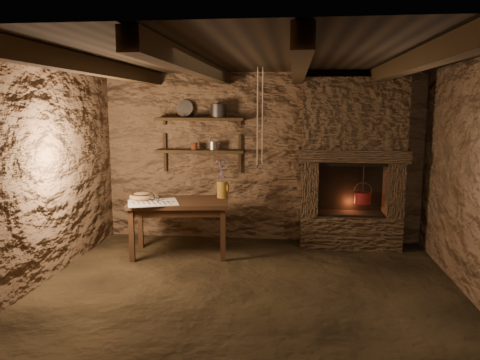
# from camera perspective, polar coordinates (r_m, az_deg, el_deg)

# --- Properties ---
(floor) EXTENTS (4.50, 4.50, 0.00)m
(floor) POSITION_cam_1_polar(r_m,az_deg,el_deg) (5.06, 0.86, -13.39)
(floor) COLOR black
(floor) RESTS_ON ground
(back_wall) EXTENTS (4.50, 0.04, 2.40)m
(back_wall) POSITION_cam_1_polar(r_m,az_deg,el_deg) (6.71, 2.58, 2.76)
(back_wall) COLOR #4F3625
(back_wall) RESTS_ON floor
(front_wall) EXTENTS (4.50, 0.04, 2.40)m
(front_wall) POSITION_cam_1_polar(r_m,az_deg,el_deg) (2.79, -3.17, -6.04)
(front_wall) COLOR #4F3625
(front_wall) RESTS_ON floor
(left_wall) EXTENTS (0.04, 4.00, 2.40)m
(left_wall) POSITION_cam_1_polar(r_m,az_deg,el_deg) (5.43, -23.44, 0.57)
(left_wall) COLOR #4F3625
(left_wall) RESTS_ON floor
(right_wall) EXTENTS (0.04, 4.00, 2.40)m
(right_wall) POSITION_cam_1_polar(r_m,az_deg,el_deg) (5.04, 27.26, -0.29)
(right_wall) COLOR #4F3625
(right_wall) RESTS_ON floor
(ceiling) EXTENTS (4.50, 4.00, 0.04)m
(ceiling) POSITION_cam_1_polar(r_m,az_deg,el_deg) (4.70, 0.93, 14.78)
(ceiling) COLOR black
(ceiling) RESTS_ON back_wall
(beam_far_left) EXTENTS (0.14, 3.95, 0.16)m
(beam_far_left) POSITION_cam_1_polar(r_m,az_deg,el_deg) (5.07, -16.67, 12.97)
(beam_far_left) COLOR black
(beam_far_left) RESTS_ON ceiling
(beam_mid_left) EXTENTS (0.14, 3.95, 0.16)m
(beam_mid_left) POSITION_cam_1_polar(r_m,az_deg,el_deg) (4.77, -5.23, 13.58)
(beam_mid_left) COLOR black
(beam_mid_left) RESTS_ON ceiling
(beam_mid_right) EXTENTS (0.14, 3.95, 0.16)m
(beam_mid_right) POSITION_cam_1_polar(r_m,az_deg,el_deg) (4.67, 7.22, 13.64)
(beam_mid_right) COLOR black
(beam_mid_right) RESTS_ON ceiling
(beam_far_right) EXTENTS (0.14, 3.95, 0.16)m
(beam_far_right) POSITION_cam_1_polar(r_m,az_deg,el_deg) (4.79, 19.60, 13.09)
(beam_far_right) COLOR black
(beam_far_right) RESTS_ON ceiling
(shelf_lower) EXTENTS (1.25, 0.30, 0.04)m
(shelf_lower) POSITION_cam_1_polar(r_m,az_deg,el_deg) (6.66, -4.85, 3.55)
(shelf_lower) COLOR black
(shelf_lower) RESTS_ON back_wall
(shelf_upper) EXTENTS (1.25, 0.30, 0.04)m
(shelf_upper) POSITION_cam_1_polar(r_m,az_deg,el_deg) (6.63, -4.90, 7.42)
(shelf_upper) COLOR black
(shelf_upper) RESTS_ON back_wall
(hearth) EXTENTS (1.43, 0.51, 2.30)m
(hearth) POSITION_cam_1_polar(r_m,az_deg,el_deg) (6.51, 13.49, 2.56)
(hearth) COLOR #3B2A1D
(hearth) RESTS_ON floor
(work_table) EXTENTS (1.35, 0.89, 0.72)m
(work_table) POSITION_cam_1_polar(r_m,az_deg,el_deg) (6.18, -7.36, -5.50)
(work_table) COLOR #311D11
(work_table) RESTS_ON floor
(linen_cloth) EXTENTS (0.75, 0.68, 0.01)m
(linen_cloth) POSITION_cam_1_polar(r_m,az_deg,el_deg) (6.00, -10.57, -2.73)
(linen_cloth) COLOR beige
(linen_cloth) RESTS_ON work_table
(pewter_cutlery_row) EXTENTS (0.55, 0.36, 0.01)m
(pewter_cutlery_row) POSITION_cam_1_polar(r_m,az_deg,el_deg) (5.98, -10.63, -2.67)
(pewter_cutlery_row) COLOR gray
(pewter_cutlery_row) RESTS_ON linen_cloth
(drinking_glasses) EXTENTS (0.20, 0.06, 0.08)m
(drinking_glasses) POSITION_cam_1_polar(r_m,az_deg,el_deg) (6.10, -10.08, -2.11)
(drinking_glasses) COLOR white
(drinking_glasses) RESTS_ON linen_cloth
(stoneware_jug) EXTENTS (0.16, 0.16, 0.51)m
(stoneware_jug) POSITION_cam_1_polar(r_m,az_deg,el_deg) (6.21, -2.14, -0.18)
(stoneware_jug) COLOR #95661C
(stoneware_jug) RESTS_ON work_table
(wooden_bowl) EXTENTS (0.34, 0.34, 0.12)m
(wooden_bowl) POSITION_cam_1_polar(r_m,az_deg,el_deg) (6.24, -11.85, -2.00)
(wooden_bowl) COLOR brown
(wooden_bowl) RESTS_ON work_table
(iron_stockpot) EXTENTS (0.23, 0.23, 0.16)m
(iron_stockpot) POSITION_cam_1_polar(r_m,az_deg,el_deg) (6.58, -2.64, 8.32)
(iron_stockpot) COLOR #292724
(iron_stockpot) RESTS_ON shelf_upper
(tin_pan) EXTENTS (0.26, 0.14, 0.25)m
(tin_pan) POSITION_cam_1_polar(r_m,az_deg,el_deg) (6.78, -6.73, 8.64)
(tin_pan) COLOR #ABAAA5
(tin_pan) RESTS_ON shelf_upper
(small_kettle) EXTENTS (0.17, 0.13, 0.18)m
(small_kettle) POSITION_cam_1_polar(r_m,az_deg,el_deg) (6.62, -3.26, 4.20)
(small_kettle) COLOR #ABAAA5
(small_kettle) RESTS_ON shelf_lower
(rusty_tin) EXTENTS (0.11, 0.11, 0.09)m
(rusty_tin) POSITION_cam_1_polar(r_m,az_deg,el_deg) (6.67, -5.60, 4.12)
(rusty_tin) COLOR #582211
(rusty_tin) RESTS_ON shelf_lower
(red_pot) EXTENTS (0.25, 0.22, 0.54)m
(red_pot) POSITION_cam_1_polar(r_m,az_deg,el_deg) (6.56, 14.73, -2.02)
(red_pot) COLOR maroon
(red_pot) RESTS_ON hearth
(hanging_ropes) EXTENTS (0.08, 0.08, 1.20)m
(hanging_ropes) POSITION_cam_1_polar(r_m,az_deg,el_deg) (5.72, 2.46, 7.71)
(hanging_ropes) COLOR tan
(hanging_ropes) RESTS_ON ceiling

